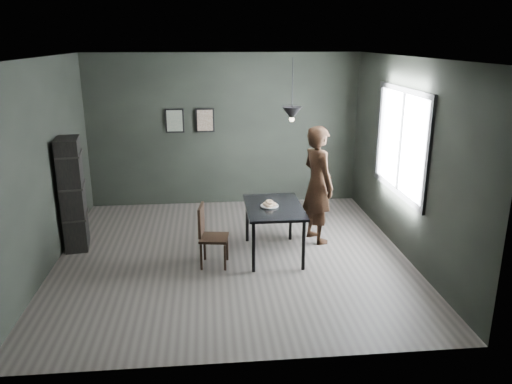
{
  "coord_description": "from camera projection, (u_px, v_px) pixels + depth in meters",
  "views": [
    {
      "loc": [
        -0.31,
        -6.67,
        3.04
      ],
      "look_at": [
        0.35,
        0.05,
        0.95
      ],
      "focal_mm": 35.0,
      "sensor_mm": 36.0,
      "label": 1
    }
  ],
  "objects": [
    {
      "name": "ground",
      "position": [
        232.0,
        256.0,
        7.27
      ],
      "size": [
        5.0,
        5.0,
        0.0
      ],
      "primitive_type": "plane",
      "color": "#3A3532",
      "rests_on": "ground"
    },
    {
      "name": "donut_pile",
      "position": [
        269.0,
        204.0,
        7.06
      ],
      "size": [
        0.2,
        0.2,
        0.09
      ],
      "rotation": [
        0.0,
        0.0,
        0.32
      ],
      "color": "#F8E2C1",
      "rests_on": "white_plate"
    },
    {
      "name": "framed_print_left",
      "position": [
        175.0,
        121.0,
        9.06
      ],
      "size": [
        0.34,
        0.04,
        0.44
      ],
      "color": "black",
      "rests_on": "ground"
    },
    {
      "name": "ceiling",
      "position": [
        229.0,
        57.0,
        6.44
      ],
      "size": [
        5.0,
        5.0,
        0.02
      ],
      "color": "silver",
      "rests_on": "ground"
    },
    {
      "name": "cafe_table",
      "position": [
        274.0,
        211.0,
        7.13
      ],
      "size": [
        0.8,
        1.2,
        0.75
      ],
      "color": "black",
      "rests_on": "ground"
    },
    {
      "name": "white_plate",
      "position": [
        269.0,
        206.0,
        7.07
      ],
      "size": [
        0.23,
        0.23,
        0.01
      ],
      "primitive_type": "cylinder",
      "color": "silver",
      "rests_on": "cafe_table"
    },
    {
      "name": "back_wall",
      "position": [
        224.0,
        130.0,
        9.23
      ],
      "size": [
        5.0,
        0.1,
        2.8
      ],
      "primitive_type": "cube",
      "color": "black",
      "rests_on": "ground"
    },
    {
      "name": "framed_print_right",
      "position": [
        205.0,
        120.0,
        9.11
      ],
      "size": [
        0.34,
        0.04,
        0.44
      ],
      "color": "black",
      "rests_on": "ground"
    },
    {
      "name": "woman",
      "position": [
        318.0,
        185.0,
        7.59
      ],
      "size": [
        0.63,
        0.77,
        1.81
      ],
      "primitive_type": "imported",
      "rotation": [
        0.0,
        0.0,
        1.92
      ],
      "color": "black",
      "rests_on": "ground"
    },
    {
      "name": "shelf_unit",
      "position": [
        73.0,
        194.0,
        7.35
      ],
      "size": [
        0.4,
        0.6,
        1.68
      ],
      "primitive_type": "cube",
      "rotation": [
        0.0,
        0.0,
        0.16
      ],
      "color": "black",
      "rests_on": "ground"
    },
    {
      "name": "pendant_lamp",
      "position": [
        292.0,
        113.0,
        6.84
      ],
      "size": [
        0.28,
        0.28,
        0.86
      ],
      "color": "black",
      "rests_on": "ground"
    },
    {
      "name": "window_assembly",
      "position": [
        401.0,
        142.0,
        7.22
      ],
      "size": [
        0.04,
        1.96,
        1.56
      ],
      "color": "white",
      "rests_on": "ground"
    },
    {
      "name": "wood_chair",
      "position": [
        208.0,
        232.0,
        6.84
      ],
      "size": [
        0.43,
        0.43,
        0.87
      ],
      "rotation": [
        0.0,
        0.0,
        -0.14
      ],
      "color": "black",
      "rests_on": "ground"
    }
  ]
}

